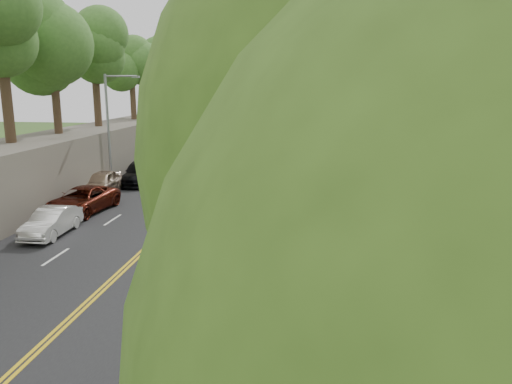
{
  "coord_description": "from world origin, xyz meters",
  "views": [
    {
      "loc": [
        4.15,
        -19.16,
        7.46
      ],
      "look_at": [
        0.5,
        8.0,
        1.4
      ],
      "focal_mm": 35.0,
      "sensor_mm": 36.0,
      "label": 1
    }
  ],
  "objects_px": {
    "streetlight": "(111,124)",
    "painter_0": "(267,213)",
    "construction_barrel": "(307,172)",
    "car_2": "(82,200)",
    "car_1": "(51,222)",
    "concrete_block": "(323,237)",
    "person_far": "(314,174)",
    "signpost": "(229,245)"
  },
  "relations": [
    {
      "from": "car_2",
      "to": "car_1",
      "type": "bearing_deg",
      "value": -77.54
    },
    {
      "from": "signpost",
      "to": "concrete_block",
      "type": "relative_size",
      "value": 2.43
    },
    {
      "from": "streetlight",
      "to": "construction_barrel",
      "type": "bearing_deg",
      "value": 21.78
    },
    {
      "from": "concrete_block",
      "to": "painter_0",
      "type": "xyz_separation_m",
      "value": [
        -2.88,
        2.38,
        0.42
      ]
    },
    {
      "from": "signpost",
      "to": "car_1",
      "type": "distance_m",
      "value": 11.75
    },
    {
      "from": "car_1",
      "to": "painter_0",
      "type": "height_order",
      "value": "painter_0"
    },
    {
      "from": "streetlight",
      "to": "car_2",
      "type": "xyz_separation_m",
      "value": [
        0.91,
        -6.7,
        -3.87
      ]
    },
    {
      "from": "streetlight",
      "to": "painter_0",
      "type": "height_order",
      "value": "streetlight"
    },
    {
      "from": "concrete_block",
      "to": "car_1",
      "type": "xyz_separation_m",
      "value": [
        -13.3,
        -0.06,
        0.24
      ]
    },
    {
      "from": "car_2",
      "to": "streetlight",
      "type": "bearing_deg",
      "value": 102.93
    },
    {
      "from": "car_2",
      "to": "person_far",
      "type": "xyz_separation_m",
      "value": [
        13.15,
        9.36,
        0.18
      ]
    },
    {
      "from": "car_1",
      "to": "person_far",
      "type": "bearing_deg",
      "value": 45.5
    },
    {
      "from": "car_2",
      "to": "concrete_block",
      "type": "bearing_deg",
      "value": -12.04
    },
    {
      "from": "signpost",
      "to": "car_1",
      "type": "relative_size",
      "value": 0.76
    },
    {
      "from": "streetlight",
      "to": "painter_0",
      "type": "xyz_separation_m",
      "value": [
        11.88,
        -8.62,
        -3.74
      ]
    },
    {
      "from": "construction_barrel",
      "to": "car_2",
      "type": "xyz_separation_m",
      "value": [
        -12.55,
        -12.08,
        0.21
      ]
    },
    {
      "from": "construction_barrel",
      "to": "painter_0",
      "type": "xyz_separation_m",
      "value": [
        -1.58,
        -14.0,
        0.34
      ]
    },
    {
      "from": "painter_0",
      "to": "person_far",
      "type": "relative_size",
      "value": 0.94
    },
    {
      "from": "construction_barrel",
      "to": "car_1",
      "type": "distance_m",
      "value": 20.35
    },
    {
      "from": "streetlight",
      "to": "car_1",
      "type": "relative_size",
      "value": 1.95
    },
    {
      "from": "concrete_block",
      "to": "painter_0",
      "type": "relative_size",
      "value": 0.75
    },
    {
      "from": "streetlight",
      "to": "car_1",
      "type": "distance_m",
      "value": 11.82
    },
    {
      "from": "concrete_block",
      "to": "car_1",
      "type": "relative_size",
      "value": 0.31
    },
    {
      "from": "streetlight",
      "to": "concrete_block",
      "type": "bearing_deg",
      "value": -36.69
    },
    {
      "from": "person_far",
      "to": "streetlight",
      "type": "bearing_deg",
      "value": 16.52
    },
    {
      "from": "construction_barrel",
      "to": "concrete_block",
      "type": "height_order",
      "value": "construction_barrel"
    },
    {
      "from": "car_1",
      "to": "painter_0",
      "type": "relative_size",
      "value": 2.41
    },
    {
      "from": "streetlight",
      "to": "construction_barrel",
      "type": "xyz_separation_m",
      "value": [
        13.46,
        5.38,
        -4.08
      ]
    },
    {
      "from": "concrete_block",
      "to": "painter_0",
      "type": "distance_m",
      "value": 3.76
    },
    {
      "from": "concrete_block",
      "to": "person_far",
      "type": "xyz_separation_m",
      "value": [
        -0.7,
        13.66,
        0.48
      ]
    },
    {
      "from": "concrete_block",
      "to": "car_1",
      "type": "bearing_deg",
      "value": -179.76
    },
    {
      "from": "streetlight",
      "to": "person_far",
      "type": "relative_size",
      "value": 4.42
    },
    {
      "from": "painter_0",
      "to": "signpost",
      "type": "bearing_deg",
      "value": 162.63
    },
    {
      "from": "construction_barrel",
      "to": "painter_0",
      "type": "distance_m",
      "value": 14.09
    },
    {
      "from": "person_far",
      "to": "concrete_block",
      "type": "bearing_deg",
      "value": 98.75
    },
    {
      "from": "construction_barrel",
      "to": "person_far",
      "type": "bearing_deg",
      "value": -77.64
    },
    {
      "from": "car_1",
      "to": "signpost",
      "type": "bearing_deg",
      "value": -32.61
    },
    {
      "from": "painter_0",
      "to": "person_far",
      "type": "xyz_separation_m",
      "value": [
        2.17,
        11.28,
        0.05
      ]
    },
    {
      "from": "concrete_block",
      "to": "person_far",
      "type": "relative_size",
      "value": 0.71
    },
    {
      "from": "signpost",
      "to": "construction_barrel",
      "type": "relative_size",
      "value": 3.04
    },
    {
      "from": "signpost",
      "to": "painter_0",
      "type": "bearing_deg",
      "value": 87.47
    },
    {
      "from": "construction_barrel",
      "to": "concrete_block",
      "type": "distance_m",
      "value": 16.43
    }
  ]
}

